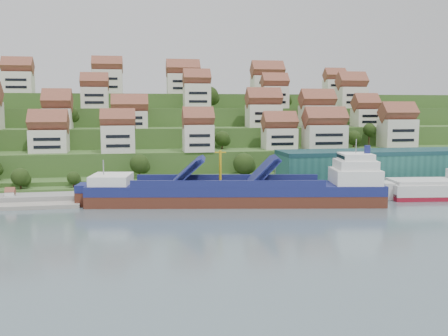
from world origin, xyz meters
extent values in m
plane|color=slate|center=(0.00, 0.00, 0.00)|extent=(300.00, 300.00, 0.00)
cube|color=gray|center=(20.00, 15.00, 1.10)|extent=(180.00, 14.00, 2.20)
cube|color=#2D4C1E|center=(0.00, 86.00, 2.00)|extent=(260.00, 128.00, 4.00)
cube|color=#2D4C1E|center=(0.00, 91.00, 5.50)|extent=(260.00, 118.00, 11.00)
cube|color=#2D4C1E|center=(0.00, 99.00, 9.00)|extent=(260.00, 102.00, 18.00)
cube|color=#2D4C1E|center=(0.00, 107.00, 12.50)|extent=(260.00, 86.00, 25.00)
cube|color=#2D4C1E|center=(0.00, 116.00, 15.50)|extent=(260.00, 68.00, 31.00)
cube|color=silver|center=(-48.28, 40.92, 14.61)|extent=(11.64, 8.57, 7.23)
cube|color=silver|center=(-26.42, 36.04, 15.33)|extent=(10.47, 7.03, 8.65)
cube|color=silver|center=(-0.84, 35.34, 15.37)|extent=(9.60, 7.62, 8.73)
cube|color=silver|center=(28.28, 40.74, 14.58)|extent=(11.24, 7.73, 7.15)
cube|color=silver|center=(43.40, 36.98, 15.16)|extent=(13.94, 8.26, 8.32)
cube|color=silver|center=(72.64, 40.50, 16.02)|extent=(12.09, 8.31, 10.05)
cube|color=silver|center=(-47.39, 55.32, 21.49)|extent=(9.45, 8.98, 6.98)
cube|color=silver|center=(-22.73, 55.55, 21.05)|extent=(12.38, 7.90, 6.09)
cube|color=silver|center=(26.58, 56.03, 22.18)|extent=(12.41, 8.36, 8.36)
cube|color=silver|center=(47.06, 54.30, 22.03)|extent=(12.48, 8.18, 8.06)
cube|color=silver|center=(67.46, 55.77, 21.34)|extent=(9.18, 8.04, 6.68)
cube|color=silver|center=(-35.63, 69.07, 28.93)|extent=(9.85, 7.30, 7.86)
cube|color=silver|center=(3.24, 70.26, 29.74)|extent=(10.16, 7.79, 9.48)
cube|color=silver|center=(34.51, 68.83, 29.34)|extent=(10.10, 7.14, 8.67)
cube|color=silver|center=(68.59, 71.60, 29.37)|extent=(11.51, 8.47, 8.74)
cube|color=silver|center=(-66.74, 88.14, 35.21)|extent=(11.41, 8.03, 8.43)
cube|color=silver|center=(-31.65, 87.98, 35.85)|extent=(11.92, 7.51, 9.70)
cube|color=silver|center=(-0.41, 87.34, 35.19)|extent=(13.47, 8.15, 8.39)
cube|color=silver|center=(36.58, 87.79, 34.98)|extent=(13.51, 8.73, 7.96)
cube|color=silver|center=(69.15, 90.82, 34.42)|extent=(9.40, 7.05, 6.84)
ellipsoid|color=#243B13|center=(12.40, 26.11, 7.70)|extent=(6.80, 6.80, 6.80)
ellipsoid|color=#243B13|center=(-20.08, 26.29, 8.32)|extent=(5.82, 5.82, 5.82)
ellipsoid|color=#243B13|center=(57.02, 43.11, 14.44)|extent=(5.36, 5.36, 5.36)
ellipsoid|color=#243B13|center=(62.98, 43.11, 17.38)|extent=(4.59, 4.59, 4.59)
ellipsoid|color=#243B13|center=(8.60, 43.66, 14.66)|extent=(5.26, 5.26, 5.26)
ellipsoid|color=#243B13|center=(46.10, 59.83, 22.77)|extent=(4.39, 4.39, 4.39)
ellipsoid|color=#243B13|center=(-43.31, 57.97, 23.00)|extent=(5.09, 5.09, 5.09)
ellipsoid|color=#243B13|center=(8.64, 73.21, 30.04)|extent=(7.38, 7.38, 7.38)
ellipsoid|color=#243B13|center=(36.79, 75.94, 29.49)|extent=(4.67, 4.67, 4.67)
ellipsoid|color=#243B13|center=(40.73, 73.97, 28.57)|extent=(4.86, 4.86, 4.86)
ellipsoid|color=#243B13|center=(-52.92, 19.00, 6.14)|extent=(4.99, 4.99, 4.99)
ellipsoid|color=#243B13|center=(-38.65, 19.00, 5.51)|extent=(3.64, 3.64, 3.64)
cube|color=#225E55|center=(52.00, 17.00, 7.20)|extent=(60.00, 15.00, 10.00)
cylinder|color=gray|center=(18.00, 10.00, 6.20)|extent=(0.16, 0.16, 8.00)
cube|color=maroon|center=(18.60, 10.00, 9.80)|extent=(1.20, 0.05, 0.80)
cube|color=white|center=(-54.00, 11.50, 2.10)|extent=(2.40, 2.20, 2.20)
cube|color=#532619|center=(4.36, 0.23, 1.00)|extent=(77.52, 24.56, 4.91)
cube|color=navy|center=(4.36, 0.23, 4.22)|extent=(77.54, 24.68, 2.55)
cube|color=white|center=(-27.59, 5.70, 6.68)|extent=(11.57, 12.70, 2.55)
cube|color=#262628|center=(2.43, 0.56, 5.50)|extent=(50.11, 18.17, 0.29)
cube|color=navy|center=(-8.22, 2.38, 8.84)|extent=(9.09, 11.93, 6.79)
cube|color=navy|center=(11.14, -0.93, 8.84)|extent=(8.72, 11.87, 7.18)
cylinder|color=gold|center=(0.49, 0.89, 9.82)|extent=(0.79, 0.79, 8.84)
cube|color=white|center=(35.35, -5.08, 7.37)|extent=(13.51, 13.03, 3.93)
cube|color=white|center=(35.35, -5.08, 10.51)|extent=(11.38, 11.54, 2.46)
cube|color=white|center=(35.35, -5.08, 12.58)|extent=(9.24, 10.04, 1.77)
cylinder|color=navy|center=(38.26, -5.58, 14.44)|extent=(1.81, 1.81, 2.16)
cube|color=maroon|center=(63.03, -1.10, 0.59)|extent=(30.64, 14.18, 2.56)
cube|color=silver|center=(63.03, -1.10, 2.76)|extent=(30.65, 14.29, 3.16)
cube|color=silver|center=(63.03, -1.10, 4.73)|extent=(29.04, 12.94, 1.18)
camera|label=1|loc=(-21.69, -126.23, 25.30)|focal=40.00mm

